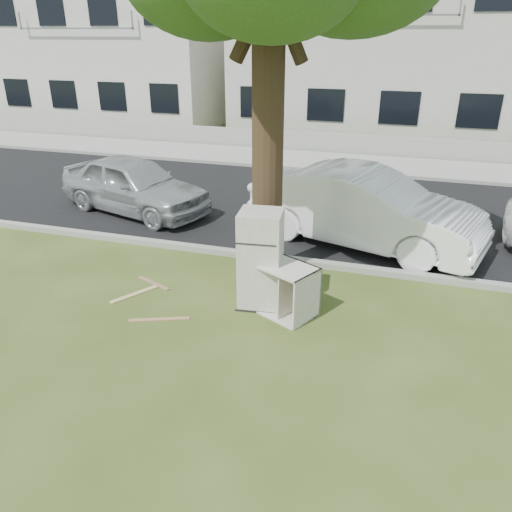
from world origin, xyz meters
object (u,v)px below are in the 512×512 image
(car_center, at_px, (365,208))
(car_left, at_px, (134,185))
(cabinet, at_px, (282,288))
(fridge, at_px, (261,259))

(car_center, bearing_deg, car_left, 102.14)
(cabinet, xyz_separation_m, car_left, (-4.78, 3.75, 0.28))
(cabinet, xyz_separation_m, car_center, (0.96, 3.27, 0.39))
(car_center, height_order, car_left, car_center)
(cabinet, distance_m, car_left, 6.08)
(fridge, bearing_deg, cabinet, -25.21)
(car_center, bearing_deg, cabinet, -179.43)
(cabinet, bearing_deg, fridge, -172.04)
(fridge, relative_size, car_left, 0.40)
(car_left, bearing_deg, car_center, -77.96)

